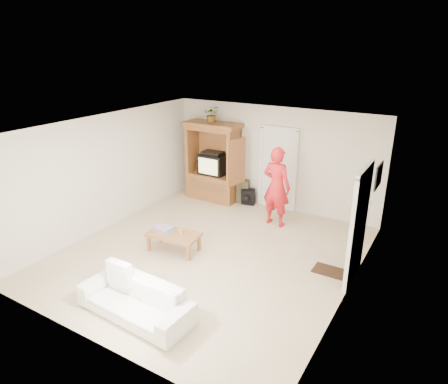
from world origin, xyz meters
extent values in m
plane|color=tan|center=(0.00, 0.00, 0.00)|extent=(6.00, 6.00, 0.00)
plane|color=white|center=(0.00, 0.00, 2.60)|extent=(6.00, 6.00, 0.00)
plane|color=silver|center=(0.00, 3.00, 1.30)|extent=(5.50, 0.00, 5.50)
plane|color=silver|center=(0.00, -3.00, 1.30)|extent=(5.50, 0.00, 5.50)
plane|color=silver|center=(-2.75, 0.00, 1.30)|extent=(0.00, 6.00, 6.00)
plane|color=silver|center=(2.75, 0.00, 1.30)|extent=(0.00, 6.00, 6.00)
cube|color=brown|center=(-1.60, 2.65, 0.35)|extent=(1.40, 0.60, 0.70)
cube|color=brown|center=(-2.25, 2.65, 1.30)|extent=(0.10, 0.60, 1.20)
cube|color=brown|center=(-0.95, 2.65, 1.30)|extent=(0.10, 0.60, 1.20)
cube|color=brown|center=(-1.60, 2.92, 1.30)|extent=(1.40, 0.06, 1.20)
cube|color=brown|center=(-1.60, 2.65, 1.95)|extent=(1.40, 0.60, 0.10)
cube|color=brown|center=(-1.60, 2.65, 2.05)|extent=(1.52, 0.68, 0.10)
cube|color=brown|center=(-0.62, 2.18, 1.30)|extent=(0.16, 0.67, 1.15)
cube|color=black|center=(-1.60, 2.68, 0.97)|extent=(0.70, 0.52, 0.55)
cube|color=tan|center=(-1.60, 2.41, 0.98)|extent=(0.58, 0.02, 0.42)
cube|color=black|center=(-1.60, 2.65, 1.29)|extent=(0.55, 0.35, 0.08)
cube|color=#9C6A35|center=(-1.60, 2.37, 0.45)|extent=(1.19, 0.03, 0.25)
cube|color=white|center=(0.15, 2.97, 1.02)|extent=(0.85, 0.05, 2.04)
cube|color=black|center=(2.73, 0.60, 1.02)|extent=(0.05, 0.90, 2.04)
cube|color=black|center=(2.73, 1.90, 1.60)|extent=(0.03, 0.60, 0.48)
cube|color=#382316|center=(2.30, 0.60, 0.01)|extent=(0.60, 0.40, 0.02)
imported|color=#4C7238|center=(-1.60, 2.63, 2.32)|extent=(0.51, 0.49, 0.43)
imported|color=red|center=(0.55, 2.00, 0.94)|extent=(0.73, 0.52, 1.88)
imported|color=white|center=(0.07, -2.23, 0.28)|extent=(1.95, 0.84, 0.56)
cube|color=#9C6A35|center=(-0.70, -0.27, 0.37)|extent=(1.13, 0.70, 0.06)
cube|color=#9C6A35|center=(-1.13, -0.54, 0.17)|extent=(0.06, 0.06, 0.34)
cube|color=#9C6A35|center=(-1.18, -0.10, 0.17)|extent=(0.06, 0.06, 0.34)
cube|color=#9C6A35|center=(-0.21, -0.44, 0.17)|extent=(0.06, 0.06, 0.34)
cube|color=#9C6A35|center=(-0.26, 0.01, 0.17)|extent=(0.06, 0.06, 0.34)
cube|color=#E84D71|center=(-0.97, -0.27, 0.44)|extent=(0.40, 0.31, 0.08)
cylinder|color=tan|center=(-0.55, -0.22, 0.45)|extent=(0.08, 0.08, 0.10)
camera|label=1|loc=(3.95, -6.00, 4.05)|focal=32.00mm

